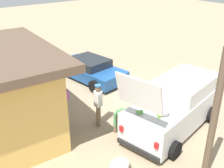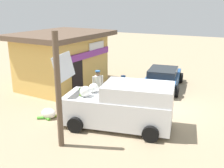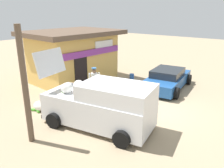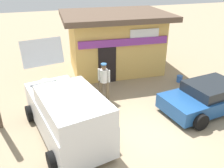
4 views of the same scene
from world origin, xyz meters
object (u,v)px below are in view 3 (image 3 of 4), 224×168
(customer_bending, at_px, (81,91))
(vendor_standing, at_px, (94,81))
(storefront_bar, at_px, (73,55))
(unloaded_banana_pile, at_px, (40,106))
(parked_sedan, at_px, (167,79))
(delivery_van, at_px, (101,105))
(paint_bucket, at_px, (132,76))

(customer_bending, bearing_deg, vendor_standing, 8.44)
(storefront_bar, distance_m, unloaded_banana_pile, 4.99)
(parked_sedan, bearing_deg, delivery_van, 179.34)
(storefront_bar, bearing_deg, unloaded_banana_pile, -152.58)
(parked_sedan, relative_size, customer_bending, 3.43)
(customer_bending, bearing_deg, unloaded_banana_pile, 138.99)
(vendor_standing, height_order, paint_bucket, vendor_standing)
(storefront_bar, xyz_separation_m, paint_bucket, (2.57, -2.82, -1.49))
(customer_bending, bearing_deg, delivery_van, -112.71)
(unloaded_banana_pile, distance_m, paint_bucket, 6.84)
(vendor_standing, distance_m, paint_bucket, 4.32)
(unloaded_banana_pile, bearing_deg, vendor_standing, -22.56)
(storefront_bar, xyz_separation_m, parked_sedan, (2.25, -5.49, -1.11))
(delivery_van, distance_m, vendor_standing, 2.92)
(parked_sedan, distance_m, unloaded_banana_pile, 7.28)
(vendor_standing, distance_m, customer_bending, 1.18)
(storefront_bar, distance_m, parked_sedan, 6.03)
(paint_bucket, bearing_deg, parked_sedan, -96.92)
(parked_sedan, height_order, paint_bucket, parked_sedan)
(storefront_bar, height_order, vendor_standing, storefront_bar)
(vendor_standing, bearing_deg, paint_bucket, 6.06)
(delivery_van, relative_size, customer_bending, 3.77)
(paint_bucket, bearing_deg, vendor_standing, -173.94)
(storefront_bar, relative_size, parked_sedan, 1.37)
(unloaded_banana_pile, bearing_deg, storefront_bar, 27.42)
(storefront_bar, bearing_deg, paint_bucket, -47.69)
(parked_sedan, xyz_separation_m, customer_bending, (-5.05, 2.04, 0.24))
(storefront_bar, distance_m, customer_bending, 4.53)
(storefront_bar, relative_size, delivery_van, 1.24)
(paint_bucket, bearing_deg, unloaded_banana_pile, 174.76)
(vendor_standing, relative_size, paint_bucket, 4.85)
(storefront_bar, relative_size, unloaded_banana_pile, 7.85)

